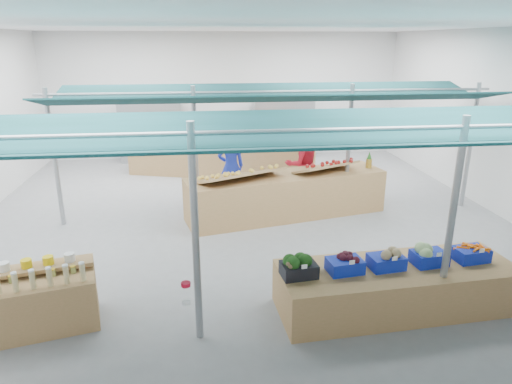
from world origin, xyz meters
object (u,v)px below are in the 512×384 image
(vendor_left, at_px, (231,167))
(vendor_right, at_px, (302,164))
(veg_counter, at_px, (396,287))
(bottle_shelf, at_px, (33,301))
(fruit_counter, at_px, (286,195))

(vendor_left, bearing_deg, vendor_right, 167.38)
(vendor_right, bearing_deg, veg_counter, 80.96)
(bottle_shelf, relative_size, veg_counter, 0.51)
(vendor_right, bearing_deg, bottle_shelf, 32.57)
(bottle_shelf, xyz_separation_m, veg_counter, (5.29, -0.15, -0.07))
(fruit_counter, relative_size, vendor_right, 2.50)
(bottle_shelf, relative_size, vendor_left, 0.99)
(vendor_left, bearing_deg, bottle_shelf, 45.04)
(bottle_shelf, bearing_deg, vendor_left, 44.65)
(bottle_shelf, height_order, veg_counter, bottle_shelf)
(bottle_shelf, height_order, vendor_right, vendor_right)
(veg_counter, height_order, vendor_right, vendor_right)
(veg_counter, relative_size, vendor_right, 1.93)
(bottle_shelf, xyz_separation_m, vendor_right, (4.96, 5.00, 0.51))
(fruit_counter, xyz_separation_m, vendor_left, (-1.20, 1.10, 0.43))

